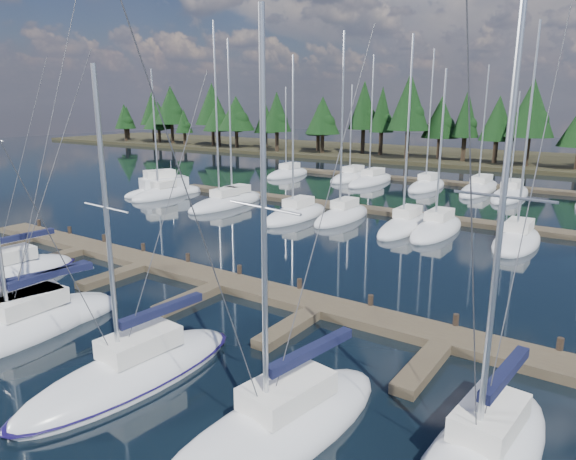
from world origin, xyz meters
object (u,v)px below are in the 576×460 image
Objects in this scene: front_sailboat_4 at (132,374)px; front_sailboat_6 at (481,457)px; main_dock at (220,285)px; front_sailboat_5 at (278,428)px; front_sailboat_3 at (22,328)px; front_sailboat_2 at (18,324)px; front_sailboat_1 at (4,275)px; motor_yacht_left at (164,190)px.

front_sailboat_4 is 11.73m from front_sailboat_6.
main_dock is 3.44× the size of front_sailboat_5.
front_sailboat_2 is at bearing 167.58° from front_sailboat_3.
front_sailboat_1 is 27.55m from motor_yacht_left.
front_sailboat_6 is (18.45, 2.62, 0.00)m from front_sailboat_3.
motor_yacht_left is (-28.00, 27.07, 0.21)m from front_sailboat_4.
front_sailboat_6 is at bearing 8.08° from front_sailboat_3.
main_dock is 9.59m from front_sailboat_2.
front_sailboat_3 is at bearing -177.57° from front_sailboat_5.
front_sailboat_1 reaches higher than main_dock.
front_sailboat_3 is 1.10× the size of front_sailboat_6.
front_sailboat_4 is 6.14m from front_sailboat_5.
front_sailboat_2 is at bearing -179.53° from front_sailboat_4.
front_sailboat_3 is 1.18× the size of front_sailboat_5.
main_dock is 12.84m from front_sailboat_5.
front_sailboat_4 is at bearing -176.44° from front_sailboat_5.
front_sailboat_2 is 1.39× the size of motor_yacht_left.
front_sailboat_5 is at bearing -40.51° from main_dock.
front_sailboat_6 is at bearing 7.52° from front_sailboat_2.
front_sailboat_3 is at bearing -178.56° from front_sailboat_4.
motor_yacht_left is at bearing 148.05° from front_sailboat_6.
front_sailboat_1 is 1.02× the size of front_sailboat_2.
front_sailboat_6 reaches higher than front_sailboat_4.
front_sailboat_1 is 1.02× the size of front_sailboat_5.
front_sailboat_5 is at bearing 2.43° from front_sailboat_3.
front_sailboat_4 is at bearing -44.02° from motor_yacht_left.
front_sailboat_3 reaches higher than front_sailboat_4.
front_sailboat_4 is at bearing -67.38° from main_dock.
front_sailboat_4 is (14.60, -2.99, -0.01)m from front_sailboat_1.
front_sailboat_5 is at bearing -7.18° from front_sailboat_1.
front_sailboat_3 reaches higher than front_sailboat_1.
main_dock is 12.37m from front_sailboat_1.
front_sailboat_3 reaches higher than front_sailboat_5.
front_sailboat_2 is 34.01m from motor_yacht_left.
motor_yacht_left is (-24.37, 18.34, 0.28)m from main_dock.
front_sailboat_5 reaches higher than front_sailboat_4.
front_sailboat_6 reaches higher than front_sailboat_1.
front_sailboat_6 is (5.35, 2.06, 0.02)m from front_sailboat_5.
main_dock is at bearing 157.43° from front_sailboat_6.
front_sailboat_1 reaches higher than front_sailboat_2.
main_dock is 16.36m from front_sailboat_6.
front_sailboat_3 is 1.29× the size of front_sailboat_4.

